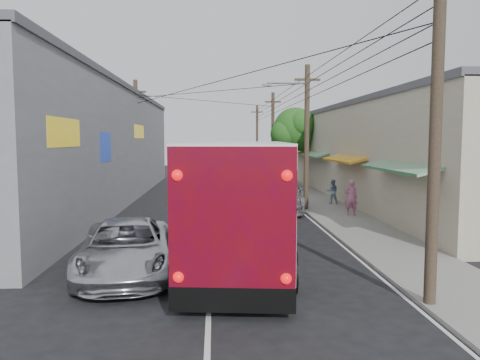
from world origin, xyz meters
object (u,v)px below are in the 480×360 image
object	(u,v)px
coach_bus	(244,194)
parked_suv	(280,194)
jeepney	(126,248)
parked_car_far	(267,178)
pedestrian_far	(332,191)
parked_car_mid	(272,180)
pedestrian_near	(351,197)

from	to	relation	value
coach_bus	parked_suv	distance (m)	9.74
coach_bus	jeepney	distance (m)	4.88
coach_bus	parked_car_far	bearing A→B (deg)	87.47
parked_car_far	pedestrian_far	bearing A→B (deg)	-72.55
parked_car_mid	parked_car_far	bearing A→B (deg)	89.07
jeepney	pedestrian_far	world-z (taller)	jeepney
coach_bus	parked_car_far	distance (m)	23.18
coach_bus	jeepney	size ratio (longest dim) A/B	2.39
parked_car_mid	pedestrian_near	world-z (taller)	pedestrian_near
jeepney	pedestrian_far	distance (m)	16.98
parked_car_mid	parked_car_far	size ratio (longest dim) A/B	1.20
coach_bus	parked_car_far	xyz separation A→B (m)	(3.39, 22.89, -1.35)
parked_suv	parked_car_mid	xyz separation A→B (m)	(0.80, 10.01, -0.11)
jeepney	pedestrian_far	bearing A→B (deg)	48.21
parked_car_far	pedestrian_far	distance (m)	12.20
jeepney	parked_car_far	size ratio (longest dim) A/B	1.44
parked_suv	pedestrian_far	bearing A→B (deg)	33.37
coach_bus	parked_suv	bearing A→B (deg)	80.39
pedestrian_far	jeepney	bearing A→B (deg)	63.28
parked_suv	pedestrian_far	size ratio (longest dim) A/B	4.35
parked_car_mid	coach_bus	bearing A→B (deg)	-100.87
parked_car_far	pedestrian_near	distance (m)	16.45
parked_suv	parked_car_far	world-z (taller)	parked_suv
parked_car_mid	pedestrian_far	size ratio (longest dim) A/B	3.27
parked_car_far	pedestrian_near	size ratio (longest dim) A/B	2.18
parked_car_mid	pedestrian_far	xyz separation A→B (m)	(2.61, -8.36, 0.04)
jeepney	parked_car_far	world-z (taller)	jeepney
jeepney	parked_suv	xyz separation A→B (m)	(6.25, 12.31, 0.13)
jeepney	parked_car_far	distance (m)	26.81
pedestrian_near	parked_car_mid	bearing A→B (deg)	-71.97
coach_bus	pedestrian_far	world-z (taller)	coach_bus
parked_suv	pedestrian_far	xyz separation A→B (m)	(3.41, 1.64, -0.07)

